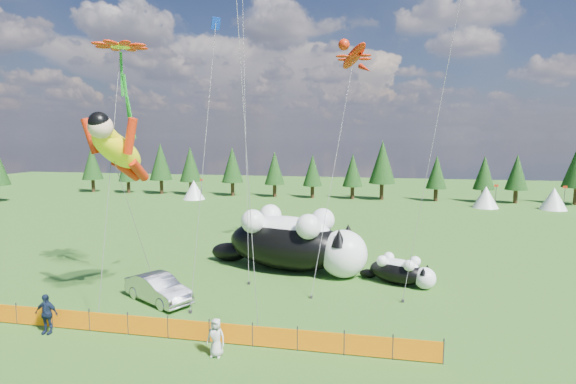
{
  "coord_description": "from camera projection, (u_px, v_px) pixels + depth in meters",
  "views": [
    {
      "loc": [
        8.19,
        -21.08,
        9.19
      ],
      "look_at": [
        3.19,
        4.0,
        6.0
      ],
      "focal_mm": 28.0,
      "sensor_mm": 36.0,
      "label": 1
    }
  ],
  "objects": [
    {
      "name": "diamond_kite_a",
      "position": [
        214.0,
        40.0,
        25.85
      ],
      "size": [
        0.86,
        5.07,
        16.56
      ],
      "color": "#0C32BF",
      "rests_on": "ground"
    },
    {
      "name": "spectator_c",
      "position": [
        46.0,
        314.0,
        20.94
      ],
      "size": [
        1.15,
        0.63,
        1.9
      ],
      "primitive_type": "imported",
      "rotation": [
        0.0,
        0.0,
        0.05
      ],
      "color": "#141E37",
      "rests_on": "ground"
    },
    {
      "name": "tree_line",
      "position": [
        321.0,
        171.0,
        66.54
      ],
      "size": [
        90.0,
        4.0,
        8.0
      ],
      "primitive_type": null,
      "color": "black",
      "rests_on": "ground"
    },
    {
      "name": "festival_tents",
      "position": [
        398.0,
        195.0,
        59.86
      ],
      "size": [
        50.0,
        3.2,
        2.8
      ],
      "primitive_type": null,
      "color": "white",
      "rests_on": "ground"
    },
    {
      "name": "car",
      "position": [
        158.0,
        288.0,
        25.02
      ],
      "size": [
        4.74,
        3.63,
        1.5
      ],
      "primitive_type": "imported",
      "rotation": [
        0.0,
        0.0,
        1.06
      ],
      "color": "silver",
      "rests_on": "ground"
    },
    {
      "name": "spectator_e",
      "position": [
        216.0,
        337.0,
        18.78
      ],
      "size": [
        0.83,
        0.57,
        1.64
      ],
      "primitive_type": "imported",
      "rotation": [
        0.0,
        0.0,
        -0.06
      ],
      "color": "beige",
      "rests_on": "ground"
    },
    {
      "name": "safety_fence",
      "position": [
        189.0,
        330.0,
        20.26
      ],
      "size": [
        22.06,
        0.06,
        1.1
      ],
      "color": "#262626",
      "rests_on": "ground"
    },
    {
      "name": "cat_small",
      "position": [
        401.0,
        271.0,
        27.96
      ],
      "size": [
        4.69,
        3.07,
        1.78
      ],
      "rotation": [
        0.0,
        0.0,
        -0.41
      ],
      "color": "black",
      "rests_on": "ground"
    },
    {
      "name": "cat_large",
      "position": [
        293.0,
        241.0,
        30.79
      ],
      "size": [
        11.59,
        6.18,
        4.25
      ],
      "rotation": [
        0.0,
        0.0,
        -0.25
      ],
      "color": "black",
      "rests_on": "ground"
    },
    {
      "name": "gecko_kite",
      "position": [
        354.0,
        56.0,
        33.01
      ],
      "size": [
        4.75,
        12.9,
        17.93
      ],
      "color": "red",
      "rests_on": "ground"
    },
    {
      "name": "superhero_kite",
      "position": [
        118.0,
        150.0,
        23.31
      ],
      "size": [
        4.36,
        4.75,
        10.72
      ],
      "color": "#FFF70D",
      "rests_on": "ground"
    },
    {
      "name": "diamond_kite_d",
      "position": [
        243.0,
        8.0,
        32.75
      ],
      "size": [
        2.8,
        7.83,
        21.18
      ],
      "color": "#0D939E",
      "rests_on": "ground"
    },
    {
      "name": "flower_kite",
      "position": [
        121.0,
        49.0,
        24.83
      ],
      "size": [
        3.46,
        6.36,
        14.75
      ],
      "color": "red",
      "rests_on": "ground"
    },
    {
      "name": "ground",
      "position": [
        213.0,
        315.0,
        23.24
      ],
      "size": [
        160.0,
        160.0,
        0.0
      ],
      "primitive_type": "plane",
      "color": "#183A0A",
      "rests_on": "ground"
    }
  ]
}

